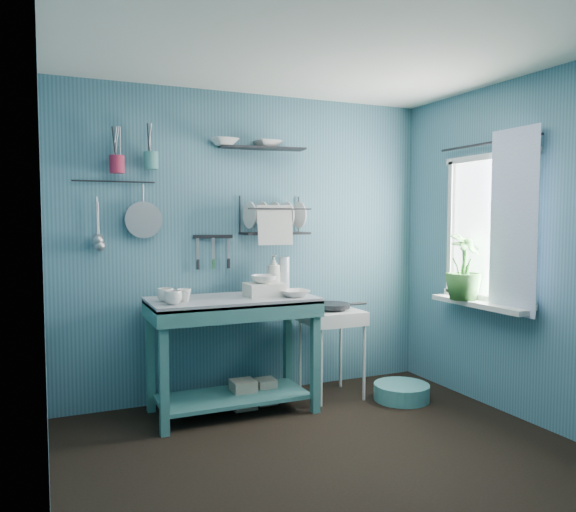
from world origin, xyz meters
name	(u,v)px	position (x,y,z in m)	size (l,w,h in m)	color
floor	(337,462)	(0.00, 0.00, 0.00)	(3.20, 3.20, 0.00)	black
ceiling	(339,41)	(0.00, 0.00, 2.50)	(3.20, 3.20, 0.00)	silver
wall_back	(251,245)	(0.00, 1.50, 1.25)	(3.20, 3.20, 0.00)	#376172
wall_front	(546,284)	(0.00, -1.50, 1.25)	(3.20, 3.20, 0.00)	#376172
wall_left	(43,266)	(-1.60, 0.00, 1.25)	(3.00, 3.00, 0.00)	#376172
wall_right	(537,250)	(1.60, 0.00, 1.25)	(3.00, 3.00, 0.00)	#376172
work_counter	(233,355)	(-0.30, 1.10, 0.44)	(1.24, 0.62, 0.88)	#326A67
mug_left	(173,298)	(-0.78, 0.94, 0.93)	(0.12, 0.12, 0.10)	silver
mug_mid	(184,295)	(-0.68, 1.04, 0.93)	(0.10, 0.10, 0.09)	silver
mug_right	(166,295)	(-0.80, 1.10, 0.93)	(0.12, 0.12, 0.10)	silver
wash_tub	(264,290)	(-0.05, 1.08, 0.93)	(0.28, 0.22, 0.10)	beige
tub_bowl	(264,279)	(-0.05, 1.08, 1.01)	(0.20, 0.20, 0.06)	silver
soap_bottle	(274,273)	(0.12, 1.30, 1.03)	(0.12, 0.12, 0.30)	beige
water_bottle	(284,274)	(0.22, 1.32, 1.02)	(0.09, 0.09, 0.28)	#B2BFC6
counter_bowl	(295,293)	(0.15, 0.95, 0.91)	(0.22, 0.22, 0.05)	silver
hotplate_stand	(331,353)	(0.57, 1.13, 0.36)	(0.45, 0.45, 0.72)	silver
frying_pan	(332,305)	(0.57, 1.13, 0.76)	(0.30, 0.30, 0.04)	black
knife_strip	(213,237)	(-0.34, 1.47, 1.33)	(0.32, 0.02, 0.03)	black
dish_rack	(275,215)	(0.16, 1.37, 1.50)	(0.55, 0.24, 0.32)	black
upper_shelf	(263,148)	(0.06, 1.40, 2.05)	(0.70, 0.18, 0.01)	black
shelf_bowl_left	(224,142)	(-0.26, 1.40, 2.08)	(0.22, 0.22, 0.05)	silver
shelf_bowl_right	(268,148)	(0.11, 1.40, 2.05)	(0.22, 0.22, 0.05)	silver
utensil_cup_magenta	(117,164)	(-1.08, 1.42, 1.87)	(0.11, 0.11, 0.13)	#9E1D39
utensil_cup_teal	(151,160)	(-0.83, 1.42, 1.91)	(0.11, 0.11, 0.13)	#3C7E78
colander	(144,220)	(-0.89, 1.45, 1.46)	(0.28, 0.28, 0.03)	gray
ladle_outer	(97,217)	(-1.23, 1.46, 1.49)	(0.01, 0.01, 0.30)	gray
ladle_inner	(98,222)	(-1.22, 1.46, 1.45)	(0.01, 0.01, 0.30)	gray
hook_rail	(114,181)	(-1.10, 1.47, 1.75)	(0.01, 0.01, 0.60)	black
window_glass	(490,228)	(1.59, 0.45, 1.40)	(1.10, 1.10, 0.00)	white
windowsill	(479,304)	(1.50, 0.45, 0.81)	(0.16, 0.95, 0.04)	silver
curtain	(513,222)	(1.52, 0.15, 1.45)	(1.35, 1.35, 0.00)	white
curtain_rod	(487,143)	(1.54, 0.45, 2.05)	(0.02, 0.02, 1.05)	black
potted_plant	(464,267)	(1.46, 0.58, 1.09)	(0.29, 0.29, 0.53)	#326B2A
storage_tin_large	(243,394)	(-0.20, 1.15, 0.11)	(0.18, 0.18, 0.22)	gray
storage_tin_small	(266,391)	(0.00, 1.18, 0.10)	(0.15, 0.15, 0.20)	gray
floor_basin	(402,392)	(1.04, 0.82, 0.07)	(0.45, 0.45, 0.13)	teal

